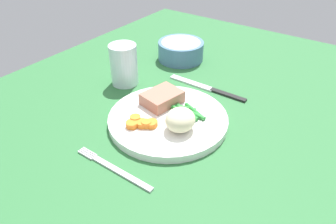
{
  "coord_description": "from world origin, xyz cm",
  "views": [
    {
      "loc": [
        -45.11,
        -31.09,
        40.63
      ],
      "look_at": [
        -3.23,
        -1.39,
        4.6
      ],
      "focal_mm": 33.16,
      "sensor_mm": 36.0,
      "label": 1
    }
  ],
  "objects_px": {
    "fork": "(114,169)",
    "salad_bowl": "(181,50)",
    "knife": "(208,89)",
    "dinner_plate": "(168,119)",
    "meat_portion": "(162,98)",
    "water_glass": "(124,67)"
  },
  "relations": [
    {
      "from": "knife",
      "to": "dinner_plate",
      "type": "bearing_deg",
      "value": -176.57
    },
    {
      "from": "fork",
      "to": "salad_bowl",
      "type": "xyz_separation_m",
      "value": [
        0.43,
        0.15,
        0.03
      ]
    },
    {
      "from": "fork",
      "to": "knife",
      "type": "xyz_separation_m",
      "value": [
        0.33,
        -0.0,
        -0.0
      ]
    },
    {
      "from": "water_glass",
      "to": "salad_bowl",
      "type": "relative_size",
      "value": 0.79
    },
    {
      "from": "dinner_plate",
      "to": "salad_bowl",
      "type": "xyz_separation_m",
      "value": [
        0.27,
        0.15,
        0.02
      ]
    },
    {
      "from": "fork",
      "to": "knife",
      "type": "relative_size",
      "value": 0.81
    },
    {
      "from": "dinner_plate",
      "to": "fork",
      "type": "bearing_deg",
      "value": -179.1
    },
    {
      "from": "meat_portion",
      "to": "water_glass",
      "type": "distance_m",
      "value": 0.15
    },
    {
      "from": "dinner_plate",
      "to": "meat_portion",
      "type": "xyz_separation_m",
      "value": [
        0.03,
        0.04,
        0.02
      ]
    },
    {
      "from": "water_glass",
      "to": "meat_portion",
      "type": "bearing_deg",
      "value": -105.45
    },
    {
      "from": "meat_portion",
      "to": "water_glass",
      "type": "bearing_deg",
      "value": 74.55
    },
    {
      "from": "meat_portion",
      "to": "salad_bowl",
      "type": "height_order",
      "value": "salad_bowl"
    },
    {
      "from": "knife",
      "to": "water_glass",
      "type": "bearing_deg",
      "value": 120.9
    },
    {
      "from": "fork",
      "to": "meat_portion",
      "type": "bearing_deg",
      "value": 11.12
    },
    {
      "from": "meat_portion",
      "to": "salad_bowl",
      "type": "xyz_separation_m",
      "value": [
        0.23,
        0.11,
        0.0
      ]
    },
    {
      "from": "salad_bowl",
      "to": "meat_portion",
      "type": "bearing_deg",
      "value": -155.51
    },
    {
      "from": "dinner_plate",
      "to": "fork",
      "type": "xyz_separation_m",
      "value": [
        -0.16,
        -0.0,
        -0.01
      ]
    },
    {
      "from": "meat_portion",
      "to": "knife",
      "type": "distance_m",
      "value": 0.14
    },
    {
      "from": "meat_portion",
      "to": "knife",
      "type": "relative_size",
      "value": 0.39
    },
    {
      "from": "water_glass",
      "to": "salad_bowl",
      "type": "height_order",
      "value": "water_glass"
    },
    {
      "from": "knife",
      "to": "fork",
      "type": "bearing_deg",
      "value": -175.63
    },
    {
      "from": "fork",
      "to": "salad_bowl",
      "type": "bearing_deg",
      "value": 18.24
    }
  ]
}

